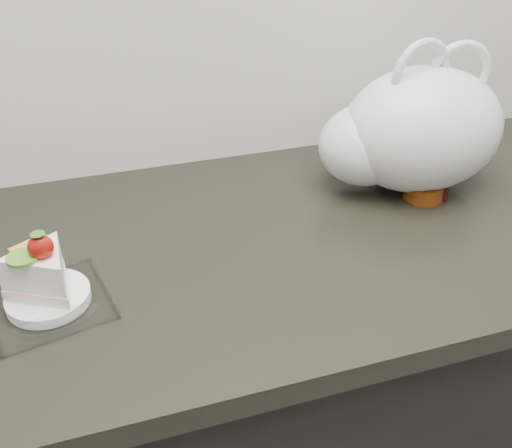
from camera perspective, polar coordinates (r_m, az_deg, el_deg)
counter at (r=1.27m, az=0.45°, el=-18.15°), size 2.04×0.64×0.90m
cake_tray at (r=0.86m, az=-20.31°, el=-5.82°), size 0.19×0.19×0.13m
mooncake_wrap at (r=1.11m, az=16.46°, el=3.02°), size 0.14×0.13×0.03m
plastic_bag at (r=1.11m, az=15.22°, el=8.93°), size 0.35×0.25×0.29m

